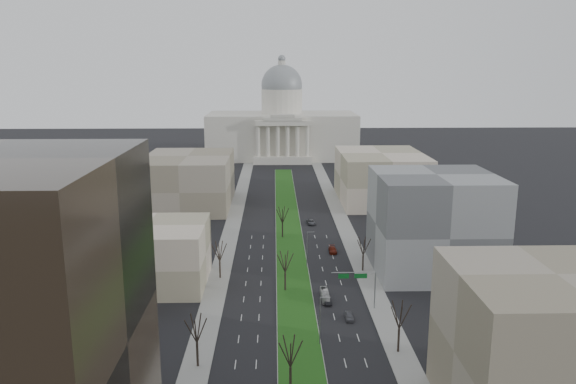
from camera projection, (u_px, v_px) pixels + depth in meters
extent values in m
plane|color=black|center=(289.00, 237.00, 164.03)|extent=(600.00, 600.00, 0.00)
cube|color=#999993|center=(289.00, 238.00, 163.03)|extent=(8.00, 222.00, 0.15)
cube|color=#1C4713|center=(289.00, 238.00, 163.01)|extent=(7.70, 221.70, 0.06)
cube|color=gray|center=(222.00, 268.00, 139.20)|extent=(5.00, 330.00, 0.15)
cube|color=gray|center=(362.00, 266.00, 140.04)|extent=(5.00, 330.00, 0.15)
cube|color=beige|center=(282.00, 135.00, 307.74)|extent=(80.00, 40.00, 24.00)
cube|color=beige|center=(283.00, 160.00, 287.49)|extent=(30.00, 6.00, 4.00)
cube|color=beige|center=(283.00, 123.00, 283.34)|extent=(28.00, 5.00, 2.50)
cube|color=beige|center=(283.00, 119.00, 282.91)|extent=(20.00, 5.00, 1.80)
cube|color=beige|center=(283.00, 116.00, 282.56)|extent=(12.00, 5.00, 1.60)
cylinder|color=beige|center=(282.00, 102.00, 303.82)|extent=(22.00, 22.00, 14.00)
sphere|color=gray|center=(282.00, 85.00, 301.85)|extent=(22.00, 22.00, 22.00)
cylinder|color=beige|center=(282.00, 64.00, 299.45)|extent=(4.00, 4.00, 4.00)
sphere|color=gray|center=(282.00, 59.00, 298.80)|extent=(4.00, 4.00, 4.00)
cylinder|color=beige|center=(258.00, 141.00, 285.00)|extent=(2.00, 2.00, 16.00)
cylinder|color=beige|center=(268.00, 141.00, 285.12)|extent=(2.00, 2.00, 16.00)
cylinder|color=beige|center=(278.00, 141.00, 285.25)|extent=(2.00, 2.00, 16.00)
cylinder|color=beige|center=(287.00, 141.00, 285.37)|extent=(2.00, 2.00, 16.00)
cylinder|color=beige|center=(297.00, 141.00, 285.49)|extent=(2.00, 2.00, 16.00)
cylinder|color=beige|center=(307.00, 141.00, 285.61)|extent=(2.00, 2.00, 16.00)
cube|color=tan|center=(149.00, 255.00, 127.55)|extent=(26.00, 22.00, 14.00)
cube|color=gray|center=(548.00, 350.00, 76.57)|extent=(26.00, 24.00, 22.00)
cube|color=#5E6063|center=(434.00, 223.00, 134.91)|extent=(28.00, 26.00, 24.00)
cube|color=gray|center=(188.00, 181.00, 200.24)|extent=(30.00, 40.00, 18.00)
cube|color=tan|center=(381.00, 177.00, 206.81)|extent=(30.00, 40.00, 18.00)
cylinder|color=black|center=(197.00, 355.00, 92.90)|extent=(0.40, 0.40, 4.32)
cylinder|color=black|center=(220.00, 270.00, 131.93)|extent=(0.40, 0.40, 4.22)
cylinder|color=black|center=(399.00, 341.00, 97.62)|extent=(0.40, 0.40, 4.42)
cylinder|color=black|center=(363.00, 263.00, 136.69)|extent=(0.40, 0.40, 4.03)
cylinder|color=black|center=(290.00, 380.00, 85.46)|extent=(0.40, 0.40, 4.32)
cylinder|color=black|center=(285.00, 282.00, 124.48)|extent=(0.40, 0.40, 4.32)
cylinder|color=black|center=(282.00, 230.00, 163.51)|extent=(0.40, 0.40, 4.32)
cylinder|color=gray|center=(320.00, 322.00, 99.72)|extent=(0.20, 0.20, 9.00)
cylinder|color=gray|center=(325.00, 297.00, 98.74)|extent=(1.80, 0.12, 0.12)
cylinder|color=gray|center=(307.00, 250.00, 138.74)|extent=(0.20, 0.20, 9.00)
cylinder|color=gray|center=(311.00, 232.00, 137.76)|extent=(1.80, 0.12, 0.12)
cylinder|color=gray|center=(375.00, 291.00, 114.77)|extent=(0.24, 0.24, 8.00)
cylinder|color=gray|center=(354.00, 272.00, 113.78)|extent=(9.00, 0.18, 0.18)
cube|color=#0C591E|center=(361.00, 276.00, 114.07)|extent=(2.60, 0.08, 1.00)
cube|color=#0C591E|center=(344.00, 276.00, 113.99)|extent=(2.20, 0.08, 1.00)
imported|color=#53545C|center=(349.00, 316.00, 110.66)|extent=(1.62, 3.99, 1.36)
imported|color=black|center=(327.00, 300.00, 118.19)|extent=(1.98, 4.28, 1.36)
imported|color=#621A0D|center=(333.00, 250.00, 150.63)|extent=(2.09, 5.03, 1.45)
imported|color=#46474D|center=(311.00, 222.00, 177.62)|extent=(2.94, 5.28, 1.40)
imported|color=silver|center=(325.00, 295.00, 120.18)|extent=(1.62, 6.82, 1.90)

